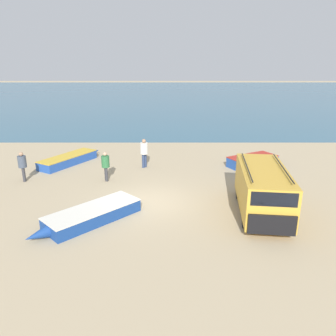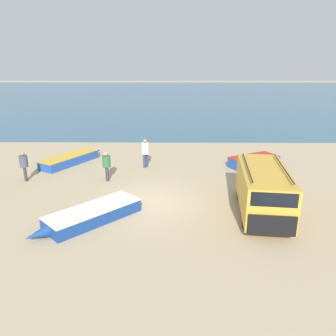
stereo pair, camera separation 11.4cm
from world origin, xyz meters
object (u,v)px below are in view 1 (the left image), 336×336
object	(u,v)px
parked_van	(263,189)
fisherman_1	(106,164)
fishing_rowboat_1	(91,215)
fisherman_2	(23,164)
fishing_rowboat_2	(255,161)
fishing_rowboat_0	(71,159)
fisherman_3	(145,151)

from	to	relation	value
parked_van	fisherman_1	size ratio (longest dim) A/B	3.06
fishing_rowboat_1	fisherman_2	world-z (taller)	fisherman_2
fishing_rowboat_2	fisherman_1	bearing A→B (deg)	168.08
fishing_rowboat_0	fisherman_1	bearing A→B (deg)	-107.56
fishing_rowboat_0	fishing_rowboat_2	xyz separation A→B (m)	(11.94, -0.56, 0.05)
fishing_rowboat_0	fisherman_2	xyz separation A→B (m)	(-1.61, -3.38, 0.72)
fishing_rowboat_2	fisherman_1	world-z (taller)	fisherman_1
fisherman_3	fisherman_2	bearing A→B (deg)	61.85
fisherman_1	fisherman_3	distance (m)	3.15
fishing_rowboat_0	fishing_rowboat_1	world-z (taller)	fishing_rowboat_0
fisherman_1	fishing_rowboat_0	bearing A→B (deg)	-69.84
fishing_rowboat_1	fisherman_1	size ratio (longest dim) A/B	2.50
fishing_rowboat_0	fishing_rowboat_1	bearing A→B (deg)	-128.34
fishing_rowboat_1	fishing_rowboat_2	distance (m)	11.64
parked_van	fisherman_1	distance (m)	8.60
fisherman_2	fisherman_3	size ratio (longest dim) A/B	0.92
fisherman_3	fishing_rowboat_2	bearing A→B (deg)	-136.82
fishing_rowboat_2	fisherman_2	xyz separation A→B (m)	(-13.56, -2.81, 0.68)
parked_van	fishing_rowboat_0	world-z (taller)	parked_van
fisherman_1	fishing_rowboat_1	bearing A→B (deg)	70.66
fisherman_2	fishing_rowboat_1	bearing A→B (deg)	114.39
fishing_rowboat_1	fisherman_2	xyz separation A→B (m)	(-4.79, 4.84, 0.73)
parked_van	fisherman_1	xyz separation A→B (m)	(-7.57, 4.09, -0.14)
fisherman_2	fishing_rowboat_2	bearing A→B (deg)	171.44
fishing_rowboat_2	fisherman_3	world-z (taller)	fisherman_3
fishing_rowboat_2	fisherman_3	xyz separation A→B (m)	(-7.01, -0.29, 0.76)
fishing_rowboat_2	fisherman_3	size ratio (longest dim) A/B	2.08
fishing_rowboat_1	fisherman_1	distance (m)	4.97
fishing_rowboat_0	fishing_rowboat_2	size ratio (longest dim) A/B	1.24
fishing_rowboat_2	fisherman_3	bearing A→B (deg)	153.46
fisherman_1	fishing_rowboat_2	bearing A→B (deg)	175.26
fishing_rowboat_0	parked_van	bearing A→B (deg)	-94.51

